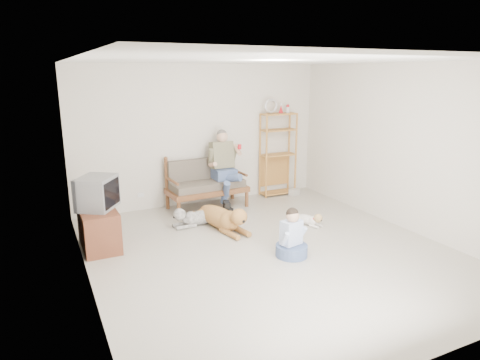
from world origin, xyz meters
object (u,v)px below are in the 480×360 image
etagere (278,154)px  tv_stand (98,229)px  golden_retriever (223,218)px  loveseat (206,182)px

etagere → tv_stand: 4.11m
etagere → golden_retriever: bearing=-143.6°
loveseat → golden_retriever: loveseat is taller
loveseat → etagere: size_ratio=0.76×
tv_stand → golden_retriever: tv_stand is taller
loveseat → golden_retriever: bearing=-101.8°
tv_stand → golden_retriever: 1.98m
golden_retriever → loveseat: bearing=70.7°
etagere → golden_retriever: size_ratio=1.34×
loveseat → tv_stand: size_ratio=1.69×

